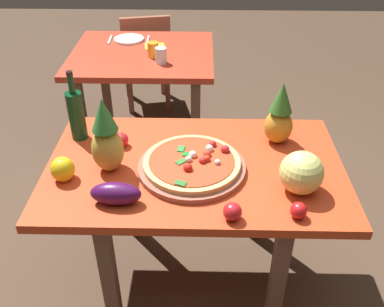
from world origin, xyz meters
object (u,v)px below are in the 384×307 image
at_px(display_table, 195,182).
at_px(wine_bottle, 76,114).
at_px(knife_utensil, 148,40).
at_px(napkin_folded, 155,46).
at_px(eggplant, 116,194).
at_px(background_table, 143,67).
at_px(drinking_glass_water, 161,55).
at_px(fork_utensil, 110,40).
at_px(drinking_glass_juice, 153,50).
at_px(pizza_board, 192,167).
at_px(pineapple_left, 106,139).
at_px(tomato_by_bottle, 298,211).
at_px(pineapple_right, 280,116).
at_px(bell_pepper, 63,169).
at_px(melon, 301,173).
at_px(tomato_beside_pepper, 107,122).
at_px(tomato_at_corner, 232,212).
at_px(pizza, 193,162).
at_px(tomato_near_board, 121,140).
at_px(dinner_plate, 129,39).
at_px(dining_chair, 146,56).

bearing_deg(display_table, wine_bottle, 159.53).
relative_size(knife_utensil, napkin_folded, 1.29).
xyz_separation_m(eggplant, knife_utensil, (-0.07, 1.81, -0.04)).
xyz_separation_m(wine_bottle, knife_utensil, (0.18, 1.34, -0.12)).
distance_m(background_table, napkin_folded, 0.17).
bearing_deg(drinking_glass_water, napkin_folded, 103.67).
distance_m(wine_bottle, fork_utensil, 1.35).
xyz_separation_m(drinking_glass_juice, fork_utensil, (-0.35, 0.32, -0.05)).
bearing_deg(drinking_glass_water, drinking_glass_juice, 121.43).
distance_m(pizza_board, pineapple_left, 0.38).
distance_m(pizza_board, tomato_by_bottle, 0.50).
height_order(wine_bottle, pineapple_right, wine_bottle).
height_order(wine_bottle, bell_pepper, wine_bottle).
height_order(pineapple_left, fork_utensil, pineapple_left).
height_order(pineapple_left, bell_pepper, pineapple_left).
xyz_separation_m(pizza_board, melon, (0.44, -0.13, 0.08)).
relative_size(tomato_by_bottle, fork_utensil, 0.36).
distance_m(wine_bottle, knife_utensil, 1.35).
relative_size(tomato_beside_pepper, napkin_folded, 0.51).
bearing_deg(tomato_at_corner, pineapple_right, 66.03).
height_order(melon, drinking_glass_water, melon).
relative_size(display_table, pineapple_right, 4.31).
bearing_deg(knife_utensil, tomato_at_corner, -75.74).
height_order(knife_utensil, napkin_folded, knife_utensil).
xyz_separation_m(pineapple_left, napkin_folded, (0.06, 1.46, -0.15)).
relative_size(drinking_glass_juice, napkin_folded, 0.72).
bearing_deg(pineapple_right, pizza, -149.16).
bearing_deg(eggplant, melon, 7.34).
distance_m(display_table, tomato_at_corner, 0.40).
xyz_separation_m(wine_bottle, tomato_near_board, (0.21, -0.07, -0.09)).
height_order(background_table, tomato_beside_pepper, tomato_beside_pepper).
height_order(pineapple_left, eggplant, pineapple_left).
height_order(bell_pepper, tomato_near_board, bell_pepper).
bearing_deg(tomato_at_corner, napkin_folded, 104.52).
xyz_separation_m(background_table, bell_pepper, (-0.16, -1.43, 0.16)).
relative_size(pizza_board, pizza, 1.11).
bearing_deg(wine_bottle, pineapple_right, -0.71).
height_order(dinner_plate, napkin_folded, dinner_plate).
distance_m(dining_chair, pizza_board, 2.08).
relative_size(pineapple_left, drinking_glass_water, 3.32).
xyz_separation_m(dining_chair, pizza_board, (0.44, -2.01, 0.31)).
xyz_separation_m(tomato_at_corner, dinner_plate, (-0.66, 1.89, -0.03)).
bearing_deg(drinking_glass_water, dinner_plate, 123.28).
height_order(tomato_beside_pepper, napkin_folded, tomato_beside_pepper).
relative_size(background_table, bell_pepper, 8.99).
bearing_deg(pineapple_left, napkin_folded, 87.83).
height_order(pineapple_left, pineapple_right, pineapple_left).
bearing_deg(background_table, napkin_folded, 52.25).
relative_size(display_table, tomato_beside_pepper, 18.21).
bearing_deg(melon, background_table, 118.73).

